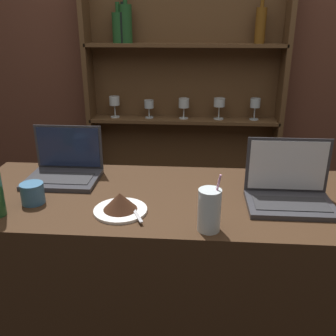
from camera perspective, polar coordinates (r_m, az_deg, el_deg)
bar_counter at (r=1.71m, az=1.41°, el=-19.99°), size 1.65×0.61×1.03m
back_wall at (r=2.56m, az=3.12°, el=14.80°), size 7.00×0.06×2.70m
back_shelf at (r=2.54m, az=2.16°, el=6.73°), size 1.26×0.18×1.89m
laptop_near at (r=1.62m, az=-15.45°, el=-0.01°), size 0.29×0.22×0.21m
laptop_far at (r=1.41m, az=17.97°, el=-3.15°), size 0.30×0.20×0.23m
cake_plate at (r=1.30m, az=-7.29°, el=-5.44°), size 0.19×0.19×0.07m
water_glass at (r=1.17m, az=6.32°, el=-6.38°), size 0.07×0.07×0.19m
coffee_cup at (r=1.44m, az=-19.94°, el=-3.64°), size 0.08×0.08×0.08m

